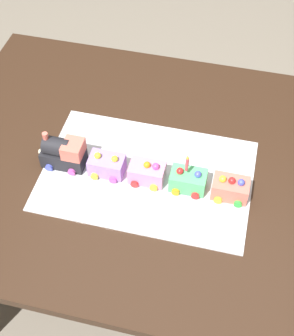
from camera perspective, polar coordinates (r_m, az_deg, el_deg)
ground_plane at (r=2.07m, az=1.57°, el=-12.90°), size 8.00×8.00×0.00m
dining_table at (r=1.53m, az=2.07°, el=-2.29°), size 1.40×1.00×0.74m
cake_board at (r=1.42m, az=0.00°, el=-0.82°), size 0.60×0.40×0.00m
cake_locomotive at (r=1.43m, az=-9.64°, el=1.76°), size 0.14×0.08×0.12m
cake_car_tanker_lavender at (r=1.41m, az=-4.66°, el=0.36°), size 0.10×0.08×0.07m
cake_car_gondola_bubblegum at (r=1.39m, az=0.02°, el=-0.52°), size 0.10×0.08×0.07m
cake_car_hopper_mint_green at (r=1.38m, az=4.77°, el=-1.41°), size 0.10×0.08×0.07m
cake_car_caboose_coral at (r=1.38m, az=9.61°, el=-2.29°), size 0.10×0.08×0.07m
birthday_candle at (r=1.32m, az=4.66°, el=0.58°), size 0.01×0.01×0.06m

